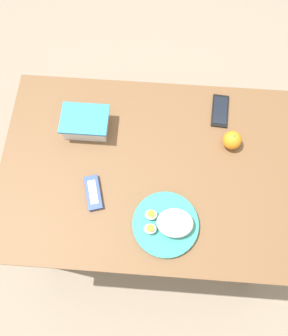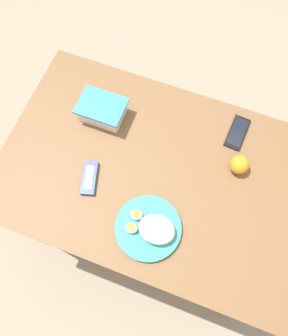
{
  "view_description": "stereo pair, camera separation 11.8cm",
  "coord_description": "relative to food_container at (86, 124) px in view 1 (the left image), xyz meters",
  "views": [
    {
      "loc": [
        -0.02,
        -0.42,
        1.86
      ],
      "look_at": [
        -0.05,
        -0.01,
        0.75
      ],
      "focal_mm": 35.0,
      "sensor_mm": 36.0,
      "label": 1
    },
    {
      "loc": [
        0.09,
        -0.39,
        1.86
      ],
      "look_at": [
        -0.05,
        -0.01,
        0.75
      ],
      "focal_mm": 35.0,
      "sensor_mm": 36.0,
      "label": 2
    }
  ],
  "objects": [
    {
      "name": "ground_plane",
      "position": [
        0.28,
        -0.15,
        -0.76
      ],
      "size": [
        10.0,
        10.0,
        0.0
      ],
      "primitive_type": "plane",
      "color": "gray"
    },
    {
      "name": "cell_phone",
      "position": [
        0.51,
        0.11,
        -0.03
      ],
      "size": [
        0.07,
        0.15,
        0.01
      ],
      "color": "black",
      "rests_on": "table"
    },
    {
      "name": "food_container",
      "position": [
        0.0,
        0.0,
        0.0
      ],
      "size": [
        0.18,
        0.13,
        0.08
      ],
      "color": "white",
      "rests_on": "table"
    },
    {
      "name": "table",
      "position": [
        0.28,
        -0.15,
        -0.13
      ],
      "size": [
        1.17,
        0.75,
        0.72
      ],
      "color": "brown",
      "rests_on": "ground_plane"
    },
    {
      "name": "rice_plate",
      "position": [
        0.33,
        -0.36,
        -0.01
      ],
      "size": [
        0.23,
        0.23,
        0.07
      ],
      "color": "teal",
      "rests_on": "table"
    },
    {
      "name": "orange_fruit",
      "position": [
        0.55,
        -0.03,
        0.0
      ],
      "size": [
        0.07,
        0.07,
        0.07
      ],
      "color": "orange",
      "rests_on": "table"
    },
    {
      "name": "candy_bar",
      "position": [
        0.06,
        -0.26,
        -0.02
      ],
      "size": [
        0.08,
        0.13,
        0.02
      ],
      "color": "#334C9E",
      "rests_on": "table"
    }
  ]
}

